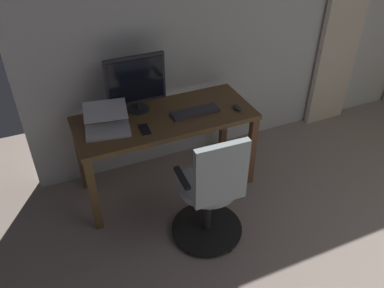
{
  "coord_description": "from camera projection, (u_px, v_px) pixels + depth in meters",
  "views": [
    {
      "loc": [
        2.57,
        -0.09,
        2.41
      ],
      "look_at": [
        1.71,
        -2.05,
        0.85
      ],
      "focal_mm": 36.64,
      "sensor_mm": 36.0,
      "label": 1
    }
  ],
  "objects": [
    {
      "name": "computer_mouse",
      "position": [
        237.0,
        107.0,
        3.25
      ],
      "size": [
        0.06,
        0.1,
        0.04
      ],
      "primitive_type": "ellipsoid",
      "color": "#333338",
      "rests_on": "desk"
    },
    {
      "name": "laptop",
      "position": [
        107.0,
        123.0,
        2.99
      ],
      "size": [
        0.38,
        0.38,
        0.16
      ],
      "rotation": [
        0.0,
        0.0,
        -0.17
      ],
      "color": "silver",
      "rests_on": "desk"
    },
    {
      "name": "computer_monitor",
      "position": [
        136.0,
        82.0,
        3.11
      ],
      "size": [
        0.49,
        0.18,
        0.47
      ],
      "color": "#232328",
      "rests_on": "desk"
    },
    {
      "name": "back_room_partition",
      "position": [
        313.0,
        2.0,
        3.71
      ],
      "size": [
        5.54,
        0.1,
        2.65
      ],
      "primitive_type": "cube",
      "color": "silver",
      "rests_on": "ground"
    },
    {
      "name": "office_chair",
      "position": [
        211.0,
        195.0,
        2.82
      ],
      "size": [
        0.56,
        0.56,
        0.99
      ],
      "rotation": [
        0.0,
        0.0,
        3.1
      ],
      "color": "black",
      "rests_on": "ground"
    },
    {
      "name": "cell_phone_by_monitor",
      "position": [
        145.0,
        129.0,
        3.01
      ],
      "size": [
        0.08,
        0.15,
        0.01
      ],
      "primitive_type": "cube",
      "rotation": [
        0.0,
        0.0,
        -0.07
      ],
      "color": "black",
      "rests_on": "desk"
    },
    {
      "name": "desk",
      "position": [
        165.0,
        126.0,
        3.23
      ],
      "size": [
        1.46,
        0.61,
        0.73
      ],
      "color": "brown",
      "rests_on": "ground"
    },
    {
      "name": "computer_keyboard",
      "position": [
        195.0,
        112.0,
        3.2
      ],
      "size": [
        0.4,
        0.13,
        0.02
      ],
      "primitive_type": "cube",
      "color": "#333338",
      "rests_on": "desk"
    },
    {
      "name": "curtain_right_panel",
      "position": [
        347.0,
        11.0,
        3.79
      ],
      "size": [
        0.48,
        0.06,
        2.45
      ],
      "primitive_type": "cube",
      "color": "beige",
      "rests_on": "ground"
    }
  ]
}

